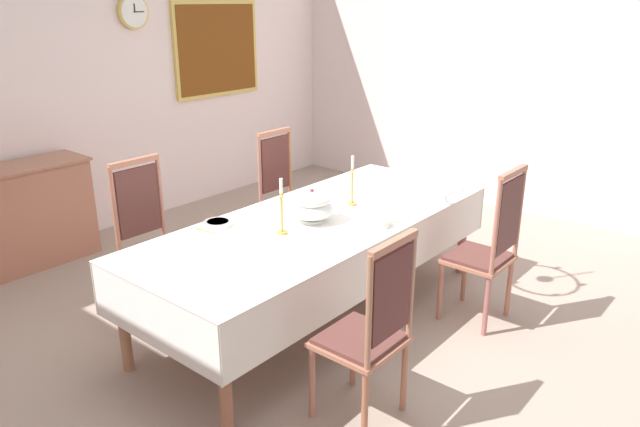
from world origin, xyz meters
TOP-DOWN VIEW (x-y plane):
  - ground at (0.00, 0.00)m, footprint 6.45×5.67m
  - back_wall at (0.00, 2.88)m, footprint 6.45×0.08m
  - right_wall at (3.26, 0.00)m, footprint 0.08×5.67m
  - dining_table at (0.00, 0.02)m, footprint 2.87×1.14m
  - tablecloth at (0.00, 0.02)m, footprint 2.89×1.16m
  - chair_south_a at (-0.74, -0.96)m, footprint 0.44×0.42m
  - chair_north_a at (-0.74, 0.99)m, footprint 0.44×0.42m
  - chair_south_b at (0.69, -0.96)m, footprint 0.44×0.42m
  - chair_north_b at (0.69, 0.99)m, footprint 0.44×0.42m
  - soup_tureen at (-0.08, 0.02)m, footprint 0.30×0.30m
  - candlestick_west at (-0.38, 0.02)m, footprint 0.07×0.07m
  - candlestick_east at (0.38, 0.02)m, footprint 0.07×0.07m
  - bowl_near_left at (0.14, -0.38)m, footprint 0.18×0.18m
  - bowl_near_right at (-0.56, 0.45)m, footprint 0.19×0.19m
  - spoon_primary at (0.26, -0.36)m, footprint 0.05×0.18m
  - spoon_secondary at (-0.69, 0.48)m, footprint 0.04×0.18m
  - sideboard at (-1.11, 2.56)m, footprint 1.44×0.48m
  - mounted_clock at (0.50, 2.80)m, footprint 0.33×0.06m
  - framed_painting at (1.55, 2.81)m, footprint 1.19×0.05m

SIDE VIEW (x-z plane):
  - ground at x=0.00m, z-range -0.04..0.00m
  - sideboard at x=-1.11m, z-range 0.00..0.91m
  - chair_south_a at x=-0.74m, z-range 0.01..1.13m
  - chair_north_b at x=0.69m, z-range 0.01..1.14m
  - chair_north_a at x=-0.74m, z-range 0.00..1.16m
  - chair_south_b at x=0.69m, z-range 0.00..1.17m
  - tablecloth at x=0.00m, z-range 0.49..0.86m
  - dining_table at x=0.00m, z-range 0.31..1.07m
  - spoon_primary at x=0.26m, z-range 0.76..0.77m
  - spoon_secondary at x=-0.69m, z-range 0.76..0.77m
  - bowl_near_right at x=-0.56m, z-range 0.76..0.80m
  - bowl_near_left at x=0.14m, z-range 0.76..0.81m
  - soup_tureen at x=-0.08m, z-range 0.76..1.00m
  - candlestick_east at x=0.38m, z-range 0.73..1.11m
  - candlestick_west at x=-0.38m, z-range 0.73..1.11m
  - back_wall at x=0.00m, z-range 0.00..3.06m
  - right_wall at x=3.26m, z-range 0.00..3.06m
  - framed_painting at x=1.55m, z-range 1.18..2.21m
  - mounted_clock at x=0.50m, z-range 1.95..2.27m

